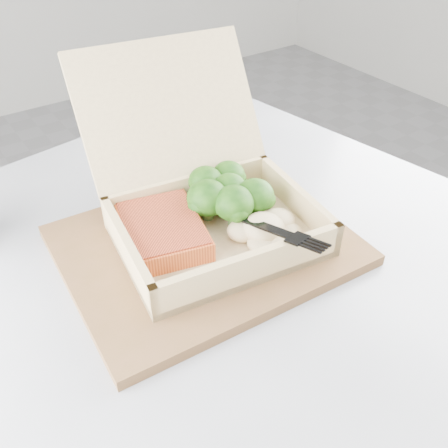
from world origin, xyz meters
TOP-DOWN VIEW (x-y plane):
  - floor at (0.00, 0.00)m, footprint 4.00×4.00m
  - cafe_table at (-0.15, -0.20)m, footprint 0.88×0.88m
  - serving_tray at (-0.15, -0.20)m, footprint 0.37×0.30m
  - takeout_container at (-0.13, -0.16)m, footprint 0.28×0.33m
  - salmon_fillet at (-0.20, -0.18)m, footprint 0.12×0.14m
  - broccoli_pile at (-0.09, -0.17)m, footprint 0.13×0.13m
  - mashed_potatoes at (-0.10, -0.25)m, footprint 0.09×0.08m
  - plastic_fork at (-0.11, -0.22)m, footprint 0.05×0.17m
  - receipt at (-0.17, -0.03)m, footprint 0.11×0.16m

SIDE VIEW (x-z plane):
  - floor at x=0.00m, z-range 0.00..0.00m
  - cafe_table at x=-0.15m, z-range 0.17..0.89m
  - receipt at x=-0.17m, z-range 0.72..0.72m
  - serving_tray at x=-0.15m, z-range 0.72..0.73m
  - salmon_fillet at x=-0.20m, z-range 0.74..0.77m
  - mashed_potatoes at x=-0.10m, z-range 0.74..0.77m
  - broccoli_pile at x=-0.09m, z-range 0.74..0.79m
  - plastic_fork at x=-0.11m, z-range 0.75..0.78m
  - takeout_container at x=-0.13m, z-range 0.68..0.88m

